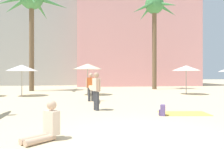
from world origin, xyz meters
name	(u,v)px	position (x,y,z in m)	size (l,w,h in m)	color
ground	(146,136)	(0.00, 0.00, 0.00)	(120.00, 120.00, 0.00)	beige
hotel_pink	(134,38)	(6.14, 27.36, 6.97)	(16.75, 8.84, 13.93)	pink
hotel_tower_gray	(42,6)	(-8.08, 32.77, 12.79)	(19.16, 11.36, 25.57)	#A8A8A3
palm_tree_far_left	(154,12)	(6.09, 17.87, 8.28)	(5.20, 4.81, 10.10)	brown
palm_tree_left	(31,4)	(-6.42, 16.87, 8.29)	(6.52, 6.40, 10.04)	brown
cafe_umbrella_1	(22,68)	(-6.00, 11.72, 2.06)	(2.23, 2.23, 2.29)	gray
cafe_umbrella_2	(88,66)	(-1.19, 11.94, 2.20)	(2.24, 2.24, 2.42)	gray
cafe_umbrella_4	(186,68)	(6.60, 11.44, 2.09)	(2.22, 2.22, 2.30)	gray
beach_towel	(184,113)	(2.47, 3.07, 0.01)	(1.92, 1.07, 0.01)	#F4CC4C
backpack	(163,110)	(1.45, 2.75, 0.20)	(0.32, 0.35, 0.42)	#654F85
person_near_right	(47,126)	(-2.47, -0.01, 0.34)	(0.90, 0.86, 0.96)	#D1A889
person_mid_center	(91,86)	(-1.10, 7.67, 0.91)	(0.60, 2.84, 1.67)	#3D3D42
person_mid_left	(96,89)	(-0.99, 4.39, 0.92)	(0.35, 0.60, 1.68)	#3D3D42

